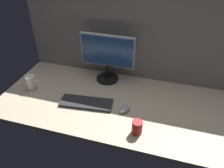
# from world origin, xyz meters

# --- Properties ---
(ground_plane) EXTENTS (1.80, 0.80, 0.03)m
(ground_plane) POSITION_xyz_m (0.00, 0.00, -0.01)
(ground_plane) COLOR tan
(cubicle_wall_back) EXTENTS (1.80, 0.05, 0.74)m
(cubicle_wall_back) POSITION_xyz_m (0.00, 0.38, 0.37)
(cubicle_wall_back) COLOR gray
(cubicle_wall_back) RESTS_ON ground_plane
(monitor) EXTENTS (0.43, 0.18, 0.38)m
(monitor) POSITION_xyz_m (-0.20, 0.25, 0.21)
(monitor) COLOR black
(monitor) RESTS_ON ground_plane
(keyboard) EXTENTS (0.38, 0.17, 0.02)m
(keyboard) POSITION_xyz_m (-0.25, -0.10, 0.01)
(keyboard) COLOR #262628
(keyboard) RESTS_ON ground_plane
(mouse) EXTENTS (0.09, 0.11, 0.03)m
(mouse) POSITION_xyz_m (0.03, -0.09, 0.02)
(mouse) COLOR #99999E
(mouse) RESTS_ON ground_plane
(mug_ceramic_white) EXTENTS (0.11, 0.07, 0.11)m
(mug_ceramic_white) POSITION_xyz_m (-0.72, -0.04, 0.06)
(mug_ceramic_white) COLOR white
(mug_ceramic_white) RESTS_ON ground_plane
(mug_red_plastic) EXTENTS (0.06, 0.06, 0.09)m
(mug_red_plastic) POSITION_xyz_m (0.15, -0.27, 0.04)
(mug_red_plastic) COLOR red
(mug_red_plastic) RESTS_ON ground_plane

